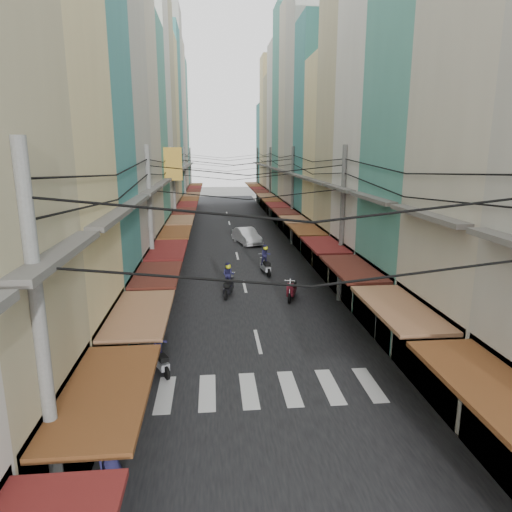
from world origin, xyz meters
TOP-DOWN VIEW (x-y plane):
  - ground at (0.00, 0.00)m, footprint 160.00×160.00m
  - road at (0.00, 20.00)m, footprint 10.00×80.00m
  - sidewalk_left at (-6.50, 20.00)m, footprint 3.00×80.00m
  - sidewalk_right at (6.50, 20.00)m, footprint 3.00×80.00m
  - crosswalk at (-0.00, -6.00)m, footprint 7.55×2.40m
  - building_row_left at (-7.92, 16.56)m, footprint 7.80×67.67m
  - building_row_right at (7.92, 16.45)m, footprint 7.80×68.98m
  - utility_poles at (0.00, 15.01)m, footprint 10.20×66.13m
  - white_car at (1.09, 18.60)m, footprint 5.13×3.10m
  - bicycle at (6.78, -0.99)m, footprint 1.85×0.91m
  - moving_scooters at (-0.19, 3.81)m, footprint 6.64×14.82m
  - parked_scooters at (4.88, -4.37)m, footprint 12.76×14.85m
  - pedestrians at (-4.20, 0.62)m, footprint 12.93×24.75m
  - market_umbrella at (7.20, -7.33)m, footprint 2.15×2.15m
  - traffic_sign at (5.00, -2.31)m, footprint 0.10×0.65m

SIDE VIEW (x-z plane):
  - ground at x=0.00m, z-range 0.00..0.00m
  - white_car at x=1.09m, z-range -0.85..0.85m
  - bicycle at x=6.78m, z-range -0.61..0.61m
  - road at x=0.00m, z-range 0.00..0.02m
  - crosswalk at x=0.00m, z-range 0.02..0.03m
  - sidewalk_left at x=-6.50m, z-range 0.00..0.06m
  - sidewalk_right at x=6.50m, z-range 0.00..0.06m
  - parked_scooters at x=4.88m, z-range -0.02..0.97m
  - moving_scooters at x=-0.19m, z-range -0.42..1.55m
  - pedestrians at x=-4.20m, z-range -0.07..2.18m
  - market_umbrella at x=7.20m, z-range 0.86..3.13m
  - traffic_sign at x=5.00m, z-range 0.69..3.66m
  - utility_poles at x=0.00m, z-range 2.49..10.69m
  - building_row_right at x=7.92m, z-range -1.89..20.71m
  - building_row_left at x=-7.92m, z-range -2.07..21.63m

